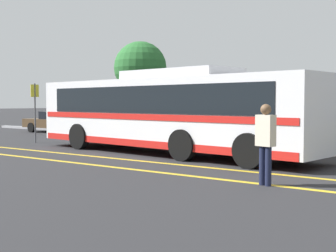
{
  "coord_description": "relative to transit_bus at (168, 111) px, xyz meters",
  "views": [
    {
      "loc": [
        9.4,
        -13.42,
        1.85
      ],
      "look_at": [
        -0.61,
        -0.04,
        0.99
      ],
      "focal_mm": 50.0,
      "sensor_mm": 36.0,
      "label": 1
    }
  ],
  "objects": [
    {
      "name": "parked_car_2",
      "position": [
        -0.47,
        5.3,
        -0.83
      ],
      "size": [
        4.83,
        1.95,
        1.35
      ],
      "rotation": [
        0.0,
        0.0,
        -1.61
      ],
      "color": "navy",
      "rests_on": "ground_plane"
    },
    {
      "name": "parked_car_0",
      "position": [
        -12.29,
        5.28,
        -0.87
      ],
      "size": [
        4.77,
        1.83,
        1.29
      ],
      "rotation": [
        0.0,
        0.0,
        1.56
      ],
      "color": "#4C3823",
      "rests_on": "ground_plane"
    },
    {
      "name": "lane_strip_1",
      "position": [
        -0.02,
        -3.74,
        -1.53
      ],
      "size": [
        31.79,
        0.2,
        0.01
      ],
      "primitive_type": "cube",
      "rotation": [
        0.0,
        0.0,
        1.57
      ],
      "color": "gold",
      "rests_on": "ground_plane"
    },
    {
      "name": "transit_bus",
      "position": [
        0.0,
        0.0,
        0.0
      ],
      "size": [
        12.28,
        3.86,
        2.97
      ],
      "rotation": [
        0.0,
        0.0,
        1.46
      ],
      "color": "silver",
      "rests_on": "ground_plane"
    },
    {
      "name": "tree_0",
      "position": [
        -9.1,
        9.24,
        2.46
      ],
      "size": [
        3.32,
        3.32,
        5.67
      ],
      "color": "#513823",
      "rests_on": "ground_plane"
    },
    {
      "name": "lane_strip_0",
      "position": [
        -0.02,
        -2.2,
        -1.53
      ],
      "size": [
        31.79,
        0.2,
        0.01
      ],
      "primitive_type": "cube",
      "rotation": [
        0.0,
        0.0,
        1.57
      ],
      "color": "gold",
      "rests_on": "ground_plane"
    },
    {
      "name": "bus_stop_sign",
      "position": [
        -7.48,
        -0.07,
        0.16
      ],
      "size": [
        0.07,
        0.4,
        2.69
      ],
      "rotation": [
        0.0,
        0.0,
        1.46
      ],
      "color": "#59595E",
      "rests_on": "ground_plane"
    },
    {
      "name": "curb_strip",
      "position": [
        -0.02,
        6.64,
        -1.46
      ],
      "size": [
        39.79,
        0.36,
        0.15
      ],
      "primitive_type": "cube",
      "color": "#99999E",
      "rests_on": "ground_plane"
    },
    {
      "name": "pedestrian_0",
      "position": [
        5.56,
        -3.85,
        -0.49
      ],
      "size": [
        0.46,
        0.32,
        1.81
      ],
      "rotation": [
        0.0,
        0.0,
        2.89
      ],
      "color": "#191E38",
      "rests_on": "ground_plane"
    },
    {
      "name": "parked_car_1",
      "position": [
        -5.72,
        5.5,
        -0.79
      ],
      "size": [
        4.04,
        1.81,
        1.49
      ],
      "rotation": [
        0.0,
        0.0,
        1.57
      ],
      "color": "#335B33",
      "rests_on": "ground_plane"
    },
    {
      "name": "ground_plane",
      "position": [
        0.59,
        0.05,
        -1.53
      ],
      "size": [
        220.0,
        220.0,
        0.0
      ],
      "primitive_type": "plane",
      "color": "#262628"
    }
  ]
}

